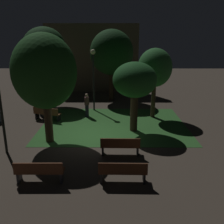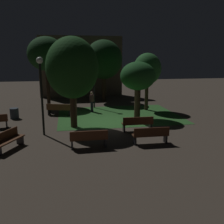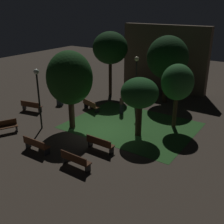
% 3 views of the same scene
% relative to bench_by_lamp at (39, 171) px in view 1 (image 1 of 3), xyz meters
% --- Properties ---
extents(ground_plane, '(60.00, 60.00, 0.00)m').
position_rel_bench_by_lamp_xyz_m(ground_plane, '(1.54, 4.60, -0.48)').
color(ground_plane, '#473D33').
extents(grass_lawn, '(8.77, 6.79, 0.01)m').
position_rel_bench_by_lamp_xyz_m(grass_lawn, '(2.77, 6.46, -0.48)').
color(grass_lawn, '#2D6028').
rests_on(grass_lawn, ground).
extents(bench_by_lamp, '(1.81, 0.50, 0.88)m').
position_rel_bench_by_lamp_xyz_m(bench_by_lamp, '(0.00, 0.00, 0.00)').
color(bench_by_lamp, brown).
rests_on(bench_by_lamp, ground).
extents(bench_lawn_edge, '(1.81, 0.51, 0.88)m').
position_rel_bench_by_lamp_xyz_m(bench_lawn_edge, '(3.09, 0.00, 0.00)').
color(bench_lawn_edge, '#422314').
rests_on(bench_lawn_edge, ground).
extents(bench_front_right, '(1.86, 1.01, 0.88)m').
position_rel_bench_by_lamp_xyz_m(bench_front_right, '(-1.57, 7.20, 0.00)').
color(bench_front_right, brown).
rests_on(bench_front_right, ground).
extents(bench_corner, '(1.81, 0.51, 0.88)m').
position_rel_bench_by_lamp_xyz_m(bench_corner, '(3.05, 2.25, 0.00)').
color(bench_corner, '#512D19').
rests_on(bench_corner, ground).
extents(tree_tall_center, '(2.44, 2.44, 3.95)m').
position_rel_bench_by_lamp_xyz_m(tree_tall_center, '(3.91, 5.41, 2.43)').
color(tree_tall_center, '#38281C').
rests_on(tree_tall_center, ground).
extents(tree_lawn_side, '(2.21, 2.21, 4.56)m').
position_rel_bench_by_lamp_xyz_m(tree_lawn_side, '(5.40, 7.96, 2.81)').
color(tree_lawn_side, '#423021').
rests_on(tree_lawn_side, ground).
extents(tree_near_wall, '(3.21, 3.21, 5.97)m').
position_rel_bench_by_lamp_xyz_m(tree_near_wall, '(-2.57, 11.52, 4.00)').
color(tree_near_wall, '#2D2116').
rests_on(tree_near_wall, ground).
extents(tree_right_canopy, '(3.12, 3.12, 5.46)m').
position_rel_bench_by_lamp_xyz_m(tree_right_canopy, '(-0.58, 3.83, 3.12)').
color(tree_right_canopy, '#423021').
rests_on(tree_right_canopy, ground).
extents(tree_back_left, '(3.53, 3.53, 5.83)m').
position_rel_bench_by_lamp_xyz_m(tree_back_left, '(2.60, 12.61, 3.48)').
color(tree_back_left, '#2D2116').
rests_on(tree_back_left, ground).
extents(lamp_post_path_center, '(0.36, 0.36, 4.40)m').
position_rel_bench_by_lamp_xyz_m(lamp_post_path_center, '(1.31, 9.56, 2.52)').
color(lamp_post_path_center, black).
rests_on(lamp_post_path_center, ground).
extents(pedestrian, '(0.32, 0.32, 1.61)m').
position_rel_bench_by_lamp_xyz_m(pedestrian, '(0.95, 7.99, 0.37)').
color(pedestrian, black).
rests_on(pedestrian, ground).
extents(building_wall_backdrop, '(8.84, 0.80, 6.40)m').
position_rel_bench_by_lamp_xyz_m(building_wall_backdrop, '(0.69, 16.26, 2.72)').
color(building_wall_backdrop, brown).
rests_on(building_wall_backdrop, ground).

